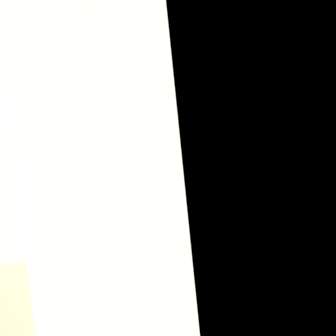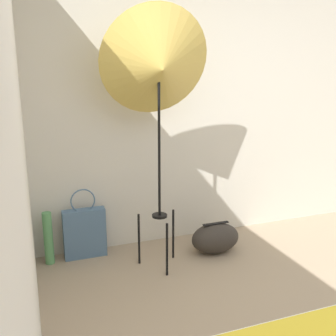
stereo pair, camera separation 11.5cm
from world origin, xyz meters
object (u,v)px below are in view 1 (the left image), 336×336
(photo_umbrella, at_px, (158,67))
(paper_roll, at_px, (46,240))
(tote_bag, at_px, (82,234))
(duffel_bag, at_px, (213,237))

(photo_umbrella, xyz_separation_m, paper_roll, (-0.90, 0.36, -1.45))
(tote_bag, bearing_deg, paper_roll, -175.30)
(tote_bag, xyz_separation_m, duffel_bag, (1.15, -0.33, -0.09))
(paper_roll, bearing_deg, photo_umbrella, -22.00)
(photo_umbrella, distance_m, tote_bag, 1.61)
(tote_bag, bearing_deg, duffel_bag, -16.11)
(paper_roll, bearing_deg, duffel_bag, -11.78)
(photo_umbrella, bearing_deg, tote_bag, 146.26)
(tote_bag, distance_m, duffel_bag, 1.20)
(tote_bag, relative_size, duffel_bag, 1.40)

